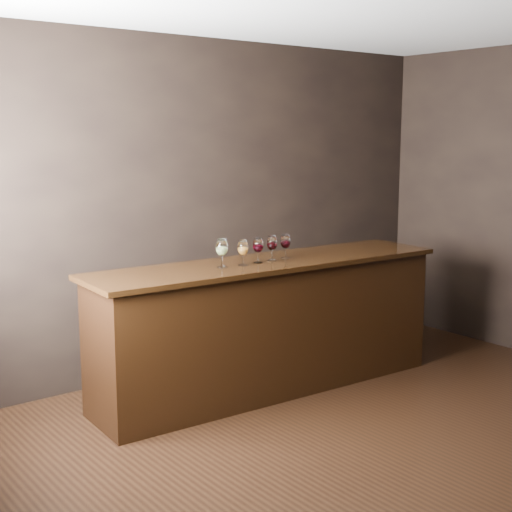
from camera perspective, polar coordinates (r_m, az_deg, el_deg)
ground at (r=4.87m, az=11.40°, el=-14.81°), size 5.00×5.00×0.00m
room_shell at (r=4.34m, az=9.04°, el=7.02°), size 5.02×4.52×2.81m
bar_counter at (r=5.63m, az=1.04°, el=-5.77°), size 2.88×0.76×1.00m
bar_top at (r=5.51m, az=1.05°, el=-0.57°), size 2.98×0.84×0.04m
back_bar_shelf at (r=6.56m, az=2.04°, el=-4.15°), size 2.39×0.40×0.86m
glass_white at (r=5.22m, az=-2.75°, el=0.64°), size 0.09×0.09×0.21m
glass_amber at (r=5.29m, az=-1.05°, el=0.63°), size 0.08×0.08×0.19m
glass_red_a at (r=5.40m, az=0.17°, el=0.83°), size 0.08×0.08×0.19m
glass_red_b at (r=5.50m, az=1.29°, el=1.00°), size 0.08×0.08×0.20m
glass_red_c at (r=5.60m, az=2.37°, el=1.13°), size 0.08×0.08×0.19m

